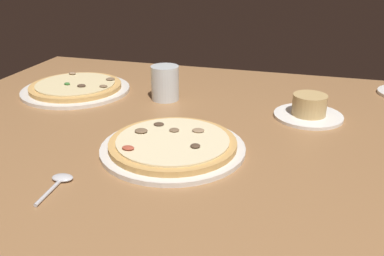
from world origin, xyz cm
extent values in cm
cube|color=#996B42|center=(0.00, 0.00, 2.00)|extent=(150.00, 110.00, 4.00)
cylinder|color=silver|center=(-4.96, -11.74, 4.50)|extent=(30.45, 30.45, 1.00)
cylinder|color=tan|center=(-4.96, -11.74, 5.60)|extent=(26.82, 26.82, 1.20)
cylinder|color=beige|center=(-4.96, -11.74, 6.40)|extent=(23.68, 23.68, 0.40)
ellipsoid|color=#4C3828|center=(-10.39, -5.36, 6.82)|extent=(2.36, 2.07, 0.44)
ellipsoid|color=#937556|center=(-0.94, -6.34, 6.84)|extent=(2.68, 2.32, 0.48)
ellipsoid|color=#AD4733|center=(-11.89, -18.78, 6.96)|extent=(2.50, 1.79, 0.71)
ellipsoid|color=brown|center=(-12.68, -10.15, 6.93)|extent=(2.80, 2.48, 0.67)
ellipsoid|color=brown|center=(-5.97, -7.64, 6.86)|extent=(2.20, 2.11, 0.53)
ellipsoid|color=#4C3828|center=(0.59, -14.16, 6.93)|extent=(1.99, 1.89, 0.65)
cylinder|color=silver|center=(-44.99, 17.79, 4.50)|extent=(31.43, 31.43, 1.00)
cylinder|color=tan|center=(-44.99, 17.79, 5.60)|extent=(26.64, 26.64, 1.20)
cylinder|color=beige|center=(-44.99, 17.79, 6.40)|extent=(22.93, 22.93, 0.40)
ellipsoid|color=brown|center=(-36.59, 23.82, 6.88)|extent=(2.65, 2.62, 0.56)
ellipsoid|color=brown|center=(-35.27, 16.65, 6.90)|extent=(2.39, 1.81, 0.60)
ellipsoid|color=#937556|center=(-50.69, 25.77, 6.98)|extent=(2.26, 1.60, 0.76)
ellipsoid|color=#4C3828|center=(-41.58, 15.35, 6.91)|extent=(2.45, 2.11, 0.62)
ellipsoid|color=#387033|center=(-46.36, 15.64, 6.96)|extent=(1.76, 1.26, 0.73)
cylinder|color=white|center=(21.75, 15.47, 4.40)|extent=(17.09, 17.09, 0.80)
cylinder|color=tan|center=(21.75, 15.47, 7.37)|extent=(8.44, 8.44, 5.15)
cylinder|color=silver|center=(-17.29, 18.70, 8.76)|extent=(7.72, 7.72, 9.51)
cylinder|color=silver|center=(-17.29, 18.70, 6.78)|extent=(7.11, 7.11, 5.56)
ellipsoid|color=silver|center=(-20.53, -29.03, 4.50)|extent=(4.16, 3.03, 1.00)
cylinder|color=silver|center=(-20.26, -33.55, 4.35)|extent=(1.23, 9.10, 0.70)
camera|label=1|loc=(20.83, -87.19, 43.21)|focal=39.45mm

